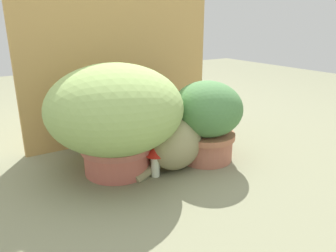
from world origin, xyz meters
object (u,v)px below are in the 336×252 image
object	(u,v)px
cat	(180,140)
grass_planter	(115,113)
leafy_planter	(207,119)
mushroom_ornament_red	(155,155)

from	to	relation	value
cat	grass_planter	bearing A→B (deg)	156.43
grass_planter	cat	distance (m)	0.29
leafy_planter	mushroom_ornament_red	world-z (taller)	leafy_planter
leafy_planter	mushroom_ornament_red	xyz separation A→B (m)	(-0.28, -0.03, -0.10)
grass_planter	leafy_planter	distance (m)	0.40
grass_planter	cat	size ratio (longest dim) A/B	1.39
leafy_planter	mushroom_ornament_red	size ratio (longest dim) A/B	2.72
leafy_planter	mushroom_ornament_red	distance (m)	0.30
leafy_planter	cat	world-z (taller)	leafy_planter
cat	mushroom_ornament_red	bearing A→B (deg)	-170.21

